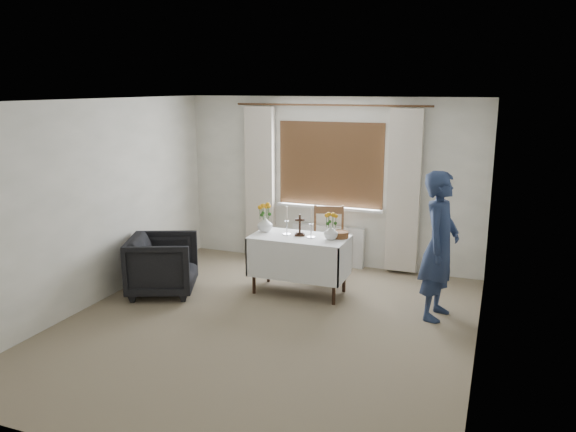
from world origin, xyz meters
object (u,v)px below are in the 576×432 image
object	(u,v)px
armchair	(163,265)
wooden_chair	(328,243)
altar_table	(299,265)
flower_vase_right	(331,232)
flower_vase_left	(265,224)
wooden_cross	(300,225)
person	(440,246)

from	to	relation	value
armchair	wooden_chair	bearing A→B (deg)	-75.39
altar_table	flower_vase_right	distance (m)	0.63
altar_table	flower_vase_right	xyz separation A→B (m)	(0.41, 0.01, 0.47)
altar_table	flower_vase_left	size ratio (longest dim) A/B	6.01
wooden_cross	flower_vase_left	world-z (taller)	wooden_cross
armchair	flower_vase_left	bearing A→B (deg)	-80.85
person	altar_table	bearing A→B (deg)	94.72
person	flower_vase_right	distance (m)	1.36
wooden_chair	person	distance (m)	1.88
armchair	wooden_cross	distance (m)	1.85
flower_vase_left	flower_vase_right	size ratio (longest dim) A/B	1.11
person	flower_vase_left	distance (m)	2.29
altar_table	flower_vase_right	bearing A→B (deg)	1.44
flower_vase_right	person	bearing A→B (deg)	-7.30
altar_table	flower_vase_right	size ratio (longest dim) A/B	6.68
person	flower_vase_left	xyz separation A→B (m)	(-2.27, 0.23, 0.00)
altar_table	wooden_cross	world-z (taller)	wooden_cross
altar_table	flower_vase_left	distance (m)	0.71
wooden_chair	flower_vase_left	xyz separation A→B (m)	(-0.67, -0.67, 0.37)
wooden_chair	wooden_cross	bearing A→B (deg)	-117.42
wooden_cross	armchair	bearing A→B (deg)	-179.69
wooden_chair	flower_vase_left	world-z (taller)	wooden_chair
armchair	flower_vase_left	distance (m)	1.43
altar_table	wooden_chair	xyz separation A→B (m)	(0.16, 0.74, 0.12)
altar_table	person	bearing A→B (deg)	-5.26
altar_table	armchair	size ratio (longest dim) A/B	1.47
armchair	flower_vase_left	world-z (taller)	flower_vase_left
armchair	flower_vase_right	distance (m)	2.22
flower_vase_right	altar_table	bearing A→B (deg)	-178.56
wooden_chair	flower_vase_right	xyz separation A→B (m)	(0.26, -0.73, 0.36)
wooden_chair	armchair	bearing A→B (deg)	-156.78
armchair	flower_vase_right	xyz separation A→B (m)	(2.07, 0.65, 0.47)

